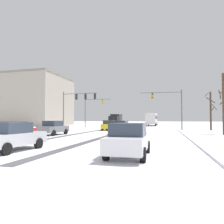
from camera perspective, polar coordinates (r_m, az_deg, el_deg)
ground_plane at (r=10.78m, az=-27.32°, el=-11.46°), size 300.00×300.00×0.00m
wheel_track_left_lane at (r=22.84m, az=-0.74°, el=-6.53°), size 0.75×30.84×0.01m
wheel_track_right_lane at (r=24.35m, az=-10.87°, el=-6.21°), size 0.74×30.84×0.01m
sidewalk_kerb_right at (r=21.06m, az=25.70°, el=-6.57°), size 4.00×30.84×0.12m
traffic_signal_near_right at (r=33.98m, az=15.79°, el=2.56°), size 6.57×0.66×6.50m
traffic_signal_far_left at (r=44.82m, az=-5.59°, el=1.35°), size 5.74×0.51×6.50m
traffic_signal_near_left at (r=35.13m, az=-9.86°, el=2.92°), size 6.18×0.51×6.50m
car_yellow_cab_lead at (r=32.98m, az=-0.75°, el=-3.71°), size 1.84×4.10×1.62m
car_dark_green_second at (r=25.33m, az=2.44°, el=-4.24°), size 1.90×4.13×1.62m
car_grey_third at (r=24.41m, az=-15.97°, el=-4.25°), size 2.01×4.19×1.62m
car_red_fourth at (r=18.60m, az=-26.04°, el=-4.86°), size 1.87×4.12×1.62m
car_silver_fifth at (r=13.06m, az=-26.10°, el=-6.17°), size 2.00×4.18×1.62m
car_white_sixth at (r=10.12m, az=4.73°, el=-7.64°), size 1.85×4.11×1.62m
bus_oncoming at (r=57.11m, az=11.02°, el=-1.76°), size 2.79×11.04×3.38m
box_truck_delivery at (r=50.96m, az=1.06°, el=-2.18°), size 2.56×7.49×3.02m
bare_tree_sidewalk_mid at (r=26.47m, az=28.73°, el=2.41°), size 1.62×2.04×7.06m
bare_tree_sidewalk_far at (r=36.99m, az=25.80°, el=0.56°), size 1.87×1.87×6.28m
office_building_far_left_block at (r=64.68m, az=-21.53°, el=2.91°), size 19.84×16.74×14.33m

